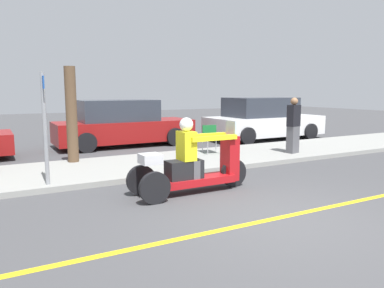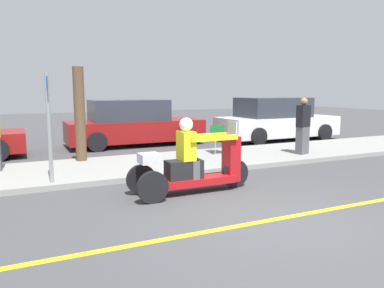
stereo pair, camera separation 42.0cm
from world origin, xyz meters
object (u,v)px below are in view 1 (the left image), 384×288
(parked_car_lot_right, at_px, (263,120))
(motorcycle_trike, at_px, (192,166))
(parked_car_lot_far, at_px, (123,125))
(tree_trunk, at_px, (71,115))
(street_sign, at_px, (45,124))
(folding_chair_set_back, at_px, (211,136))
(spectator_near_curb, at_px, (293,126))

(parked_car_lot_right, bearing_deg, motorcycle_trike, -138.57)
(parked_car_lot_far, xyz_separation_m, tree_trunk, (-2.29, -2.84, 0.58))
(parked_car_lot_right, xyz_separation_m, street_sign, (-8.78, -4.08, 0.53))
(tree_trunk, bearing_deg, motorcycle_trike, -68.17)
(folding_chair_set_back, relative_size, parked_car_lot_right, 0.17)
(motorcycle_trike, relative_size, parked_car_lot_far, 0.51)
(spectator_near_curb, bearing_deg, tree_trunk, 164.03)
(spectator_near_curb, bearing_deg, parked_car_lot_far, 129.24)
(folding_chair_set_back, distance_m, parked_car_lot_far, 3.73)
(street_sign, bearing_deg, motorcycle_trike, -32.07)
(folding_chair_set_back, bearing_deg, street_sign, -160.87)
(motorcycle_trike, xyz_separation_m, tree_trunk, (-1.49, 3.73, 0.83))
(motorcycle_trike, bearing_deg, street_sign, 147.93)
(tree_trunk, xyz_separation_m, street_sign, (-0.94, -2.21, -0.03))
(street_sign, bearing_deg, spectator_near_curb, 4.01)
(spectator_near_curb, relative_size, parked_car_lot_right, 0.34)
(parked_car_lot_right, distance_m, tree_trunk, 8.08)
(parked_car_lot_right, height_order, street_sign, street_sign)
(spectator_near_curb, xyz_separation_m, folding_chair_set_back, (-2.13, 1.18, -0.28))
(folding_chair_set_back, distance_m, street_sign, 5.14)
(spectator_near_curb, relative_size, folding_chair_set_back, 2.00)
(tree_trunk, distance_m, street_sign, 2.40)
(parked_car_lot_right, bearing_deg, spectator_near_curb, -117.08)
(parked_car_lot_far, relative_size, street_sign, 2.18)
(spectator_near_curb, xyz_separation_m, tree_trunk, (-6.01, 1.72, 0.44))
(folding_chair_set_back, bearing_deg, motorcycle_trike, -126.75)
(spectator_near_curb, xyz_separation_m, street_sign, (-6.94, -0.49, 0.41))
(parked_car_lot_far, xyz_separation_m, street_sign, (-3.22, -5.04, 0.56))
(spectator_near_curb, distance_m, parked_car_lot_far, 5.88)
(motorcycle_trike, height_order, tree_trunk, tree_trunk)
(folding_chair_set_back, relative_size, street_sign, 0.37)
(parked_car_lot_right, bearing_deg, street_sign, -155.08)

